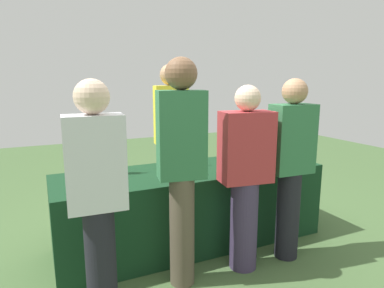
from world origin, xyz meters
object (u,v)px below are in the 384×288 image
at_px(wine_glass_4, 274,154).
at_px(wine_glass_0, 107,174).
at_px(wine_bottle_1, 171,155).
at_px(wine_bottle_4, 265,146).
at_px(wine_glass_1, 184,167).
at_px(guest_1, 182,163).
at_px(guest_2, 245,174).
at_px(wine_bottle_2, 188,155).
at_px(wine_bottle_3, 227,151).
at_px(wine_glass_2, 196,165).
at_px(wine_glass_3, 227,159).
at_px(server_pouring, 171,134).
at_px(guest_0, 97,195).
at_px(wine_bottle_0, 121,162).
at_px(guest_3, 291,163).

bearing_deg(wine_glass_4, wine_glass_0, 178.35).
height_order(wine_bottle_1, wine_bottle_4, wine_bottle_1).
xyz_separation_m(wine_glass_1, guest_1, (-0.18, -0.38, 0.14)).
bearing_deg(guest_2, wine_bottle_1, 121.06).
xyz_separation_m(wine_bottle_2, wine_bottle_3, (0.45, 0.02, -0.00)).
xyz_separation_m(wine_bottle_1, wine_glass_4, (0.97, -0.37, -0.01)).
distance_m(wine_glass_2, wine_glass_4, 0.88).
relative_size(wine_bottle_1, guest_1, 0.18).
distance_m(wine_bottle_4, wine_glass_3, 0.76).
distance_m(wine_bottle_2, wine_glass_3, 0.39).
height_order(wine_bottle_1, wine_glass_0, wine_bottle_1).
height_order(server_pouring, guest_0, server_pouring).
xyz_separation_m(server_pouring, guest_1, (-0.41, -1.27, 0.00)).
distance_m(wine_bottle_0, guest_3, 1.52).
distance_m(wine_bottle_0, wine_glass_1, 0.59).
xyz_separation_m(wine_glass_4, guest_0, (-1.84, -0.58, 0.03)).
height_order(wine_bottle_0, guest_3, guest_3).
bearing_deg(wine_bottle_0, server_pouring, 37.42).
distance_m(wine_glass_0, guest_1, 0.67).
relative_size(wine_bottle_2, wine_glass_0, 2.37).
height_order(wine_bottle_3, wine_glass_1, wine_bottle_3).
height_order(wine_bottle_3, wine_glass_2, wine_bottle_3).
bearing_deg(wine_bottle_2, wine_glass_2, -100.81).
xyz_separation_m(wine_glass_1, guest_0, (-0.83, -0.55, 0.04)).
bearing_deg(wine_bottle_0, wine_bottle_2, -1.21).
bearing_deg(wine_bottle_3, wine_glass_2, -146.75).
bearing_deg(guest_2, wine_bottle_3, 78.42).
xyz_separation_m(wine_bottle_0, guest_1, (0.30, -0.73, 0.13)).
relative_size(wine_glass_2, wine_glass_4, 0.90).
height_order(wine_bottle_4, guest_2, guest_2).
bearing_deg(guest_3, wine_glass_3, 131.62).
relative_size(wine_glass_3, guest_3, 0.09).
distance_m(wine_glass_0, guest_2, 1.13).
bearing_deg(guest_0, wine_bottle_0, 72.11).
height_order(wine_bottle_0, wine_glass_0, wine_bottle_0).
height_order(wine_glass_2, guest_0, guest_0).
xyz_separation_m(server_pouring, guest_2, (0.15, -1.28, -0.15)).
distance_m(guest_0, guest_3, 1.67).
height_order(wine_bottle_1, guest_3, guest_3).
relative_size(wine_bottle_2, wine_glass_3, 2.13).
height_order(wine_bottle_4, wine_glass_3, wine_bottle_4).
distance_m(wine_bottle_1, wine_glass_4, 1.04).
height_order(wine_bottle_3, wine_glass_0, wine_bottle_3).
bearing_deg(guest_3, wine_bottle_0, 153.53).
xyz_separation_m(wine_glass_1, wine_glass_4, (1.01, 0.03, 0.01)).
bearing_deg(wine_bottle_2, guest_3, -49.19).
bearing_deg(wine_glass_3, wine_bottle_4, 25.58).
relative_size(wine_glass_1, wine_glass_2, 1.03).
height_order(guest_0, guest_2, guest_0).
bearing_deg(wine_bottle_1, guest_0, -132.41).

